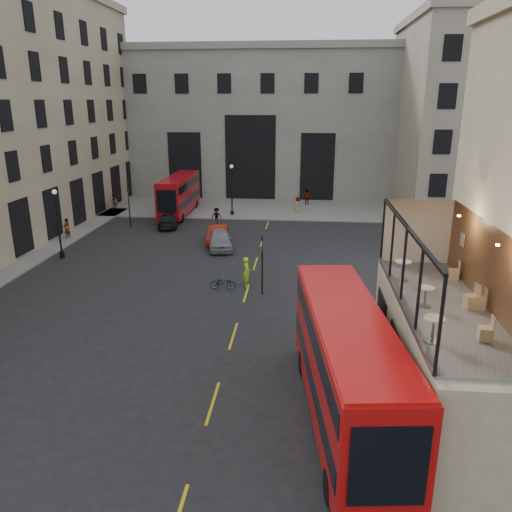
# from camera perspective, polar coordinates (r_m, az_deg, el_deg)

# --- Properties ---
(ground) EXTENTS (140.00, 140.00, 0.00)m
(ground) POSITION_cam_1_polar(r_m,az_deg,el_deg) (20.76, 0.72, -16.73)
(ground) COLOR black
(ground) RESTS_ON ground
(host_frontage) EXTENTS (3.00, 11.00, 4.50)m
(host_frontage) POSITION_cam_1_polar(r_m,az_deg,el_deg) (20.20, 19.85, -11.45)
(host_frontage) COLOR #C3B692
(host_frontage) RESTS_ON ground
(cafe_floor) EXTENTS (3.00, 10.00, 0.10)m
(cafe_floor) POSITION_cam_1_polar(r_m,az_deg,el_deg) (19.24, 20.55, -5.41)
(cafe_floor) COLOR slate
(cafe_floor) RESTS_ON host_frontage
(gateway) EXTENTS (35.00, 10.60, 18.00)m
(gateway) POSITION_cam_1_polar(r_m,az_deg,el_deg) (65.48, -0.19, 15.39)
(gateway) COLOR gray
(gateway) RESTS_ON ground
(building_right) EXTENTS (16.60, 18.60, 20.00)m
(building_right) POSITION_cam_1_polar(r_m,az_deg,el_deg) (60.08, 24.31, 14.71)
(building_right) COLOR #ABA18A
(building_right) RESTS_ON ground
(pavement_far) EXTENTS (40.00, 12.00, 0.12)m
(pavement_far) POSITION_cam_1_polar(r_m,az_deg,el_deg) (56.82, -2.17, 5.59)
(pavement_far) COLOR slate
(pavement_far) RESTS_ON ground
(traffic_light_near) EXTENTS (0.16, 0.20, 3.80)m
(traffic_light_near) POSITION_cam_1_polar(r_m,az_deg,el_deg) (30.65, 0.72, -0.13)
(traffic_light_near) COLOR black
(traffic_light_near) RESTS_ON ground
(traffic_light_far) EXTENTS (0.16, 0.20, 3.80)m
(traffic_light_far) POSITION_cam_1_polar(r_m,az_deg,el_deg) (48.89, -14.34, 5.96)
(traffic_light_far) COLOR black
(traffic_light_far) RESTS_ON ground
(street_lamp_a) EXTENTS (0.36, 0.36, 5.33)m
(street_lamp_a) POSITION_cam_1_polar(r_m,az_deg,el_deg) (40.71, -21.62, 3.01)
(street_lamp_a) COLOR black
(street_lamp_a) RESTS_ON ground
(street_lamp_b) EXTENTS (0.36, 0.36, 5.33)m
(street_lamp_b) POSITION_cam_1_polar(r_m,az_deg,el_deg) (52.49, -2.77, 7.20)
(street_lamp_b) COLOR black
(street_lamp_b) RESTS_ON ground
(bus_near) EXTENTS (3.79, 11.33, 4.44)m
(bus_near) POSITION_cam_1_polar(r_m,az_deg,el_deg) (18.88, 10.27, -11.91)
(bus_near) COLOR #B60C0C
(bus_near) RESTS_ON ground
(bus_far) EXTENTS (2.38, 10.16, 4.05)m
(bus_far) POSITION_cam_1_polar(r_m,az_deg,el_deg) (53.60, -8.77, 7.10)
(bus_far) COLOR #A20B11
(bus_far) RESTS_ON ground
(car_a) EXTENTS (2.82, 4.92, 1.58)m
(car_a) POSITION_cam_1_polar(r_m,az_deg,el_deg) (40.90, -4.16, 1.94)
(car_a) COLOR gray
(car_a) RESTS_ON ground
(car_b) EXTENTS (1.83, 4.50, 1.45)m
(car_b) POSITION_cam_1_polar(r_m,az_deg,el_deg) (42.70, -4.38, 2.51)
(car_b) COLOR #9E1E09
(car_b) RESTS_ON ground
(car_c) EXTENTS (2.62, 4.74, 1.30)m
(car_c) POSITION_cam_1_polar(r_m,az_deg,el_deg) (48.61, -10.00, 4.04)
(car_c) COLOR black
(car_c) RESTS_ON ground
(bicycle) EXTENTS (1.66, 0.64, 0.86)m
(bicycle) POSITION_cam_1_polar(r_m,az_deg,el_deg) (32.17, -3.83, -3.06)
(bicycle) COLOR gray
(bicycle) RESTS_ON ground
(cyclist) EXTENTS (0.63, 0.81, 1.97)m
(cyclist) POSITION_cam_1_polar(r_m,az_deg,el_deg) (32.41, -1.08, -1.83)
(cyclist) COLOR #BEF71A
(cyclist) RESTS_ON ground
(pedestrian_a) EXTENTS (1.01, 0.85, 1.86)m
(pedestrian_a) POSITION_cam_1_polar(r_m,az_deg,el_deg) (56.67, -15.85, 5.81)
(pedestrian_a) COLOR gray
(pedestrian_a) RESTS_ON ground
(pedestrian_b) EXTENTS (1.20, 0.95, 1.63)m
(pedestrian_b) POSITION_cam_1_polar(r_m,az_deg,el_deg) (49.14, -4.53, 4.59)
(pedestrian_b) COLOR gray
(pedestrian_b) RESTS_ON ground
(pedestrian_c) EXTENTS (1.17, 0.72, 1.86)m
(pedestrian_c) POSITION_cam_1_polar(r_m,az_deg,el_deg) (58.13, 5.86, 6.66)
(pedestrian_c) COLOR gray
(pedestrian_c) RESTS_ON ground
(pedestrian_d) EXTENTS (0.85, 0.98, 1.69)m
(pedestrian_d) POSITION_cam_1_polar(r_m,az_deg,el_deg) (54.40, 4.75, 5.86)
(pedestrian_d) COLOR gray
(pedestrian_d) RESTS_ON ground
(pedestrian_e) EXTENTS (0.64, 0.79, 1.88)m
(pedestrian_e) POSITION_cam_1_polar(r_m,az_deg,el_deg) (46.45, -20.81, 2.90)
(pedestrian_e) COLOR gray
(pedestrian_e) RESTS_ON ground
(cafe_table_near) EXTENTS (0.64, 0.64, 0.80)m
(cafe_table_near) POSITION_cam_1_polar(r_m,az_deg,el_deg) (16.11, 19.64, -7.53)
(cafe_table_near) COLOR beige
(cafe_table_near) RESTS_ON cafe_floor
(cafe_table_mid) EXTENTS (0.59, 0.59, 0.74)m
(cafe_table_mid) POSITION_cam_1_polar(r_m,az_deg,el_deg) (18.70, 18.80, -4.11)
(cafe_table_mid) COLOR silver
(cafe_table_mid) RESTS_ON cafe_floor
(cafe_table_far) EXTENTS (0.66, 0.66, 0.82)m
(cafe_table_far) POSITION_cam_1_polar(r_m,az_deg,el_deg) (21.12, 16.41, -1.27)
(cafe_table_far) COLOR silver
(cafe_table_far) RESTS_ON cafe_floor
(cafe_chair_a) EXTENTS (0.43, 0.43, 0.80)m
(cafe_chair_a) POSITION_cam_1_polar(r_m,az_deg,el_deg) (16.95, 24.76, -7.98)
(cafe_chair_a) COLOR tan
(cafe_chair_a) RESTS_ON cafe_floor
(cafe_chair_b) EXTENTS (0.43, 0.43, 0.79)m
(cafe_chair_b) POSITION_cam_1_polar(r_m,az_deg,el_deg) (19.29, 24.14, -4.86)
(cafe_chair_b) COLOR tan
(cafe_chair_b) RESTS_ON cafe_floor
(cafe_chair_c) EXTENTS (0.50, 0.50, 0.88)m
(cafe_chair_c) POSITION_cam_1_polar(r_m,az_deg,el_deg) (19.28, 23.40, -4.69)
(cafe_chair_c) COLOR tan
(cafe_chair_c) RESTS_ON cafe_floor
(cafe_chair_d) EXTENTS (0.45, 0.45, 0.79)m
(cafe_chair_d) POSITION_cam_1_polar(r_m,az_deg,el_deg) (22.02, 21.69, -1.89)
(cafe_chair_d) COLOR tan
(cafe_chair_d) RESTS_ON cafe_floor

